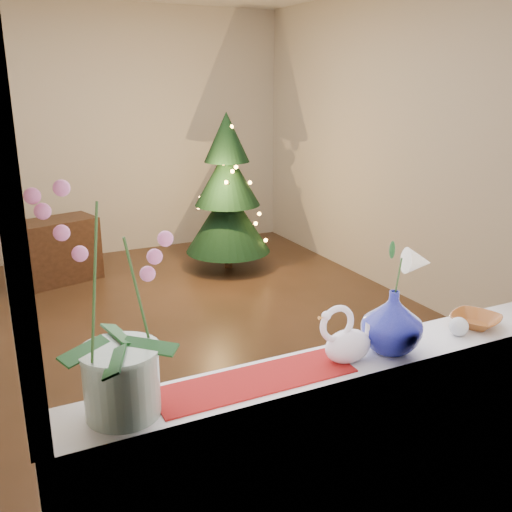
{
  "coord_description": "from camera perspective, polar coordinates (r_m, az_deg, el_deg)",
  "views": [
    {
      "loc": [
        -1.14,
        -3.92,
        1.89
      ],
      "look_at": [
        0.1,
        -1.4,
        1.03
      ],
      "focal_mm": 40.0,
      "sensor_mm": 36.0,
      "label": 1
    }
  ],
  "objects": [
    {
      "name": "xmas_tree",
      "position": [
        5.87,
        -2.88,
        6.36
      ],
      "size": [
        0.92,
        0.92,
        1.61
      ],
      "primitive_type": null,
      "rotation": [
        0.0,
        0.0,
        0.05
      ],
      "color": "black",
      "rests_on": "ground"
    },
    {
      "name": "side_table",
      "position": [
        5.88,
        -19.62,
        0.44
      ],
      "size": [
        0.91,
        0.62,
        0.62
      ],
      "primitive_type": "cube",
      "rotation": [
        0.0,
        0.0,
        0.27
      ],
      "color": "black",
      "rests_on": "ground"
    },
    {
      "name": "window_apron",
      "position": [
        2.35,
        10.01,
        -21.4
      ],
      "size": [
        2.2,
        0.08,
        0.88
      ],
      "primitive_type": "cube",
      "color": "white",
      "rests_on": "ground"
    },
    {
      "name": "wall_right",
      "position": [
        5.21,
        14.92,
        10.52
      ],
      "size": [
        0.1,
        5.0,
        2.7
      ],
      "primitive_type": "cube",
      "color": "beige",
      "rests_on": "ground"
    },
    {
      "name": "blue_vase",
      "position": [
        2.18,
        13.51,
        -5.93
      ],
      "size": [
        0.35,
        0.35,
        0.27
      ],
      "primitive_type": "imported",
      "rotation": [
        0.0,
        0.0,
        -0.43
      ],
      "color": "navy",
      "rests_on": "windowsill"
    },
    {
      "name": "runner",
      "position": [
        1.98,
        -0.01,
        -12.31
      ],
      "size": [
        0.7,
        0.2,
        0.01
      ],
      "primitive_type": "cube",
      "color": "maroon",
      "rests_on": "windowsill"
    },
    {
      "name": "ground",
      "position": [
        4.5,
        -9.08,
        -8.06
      ],
      "size": [
        5.0,
        5.0,
        0.0
      ],
      "primitive_type": "plane",
      "color": "#352415",
      "rests_on": "ground"
    },
    {
      "name": "paperweight",
      "position": [
        2.42,
        19.62,
        -6.66
      ],
      "size": [
        0.1,
        0.1,
        0.08
      ],
      "primitive_type": "sphere",
      "rotation": [
        0.0,
        0.0,
        0.43
      ],
      "color": "silver",
      "rests_on": "windowsill"
    },
    {
      "name": "amber_dish",
      "position": [
        2.55,
        21.1,
        -6.11
      ],
      "size": [
        0.22,
        0.22,
        0.04
      ],
      "primitive_type": "imported",
      "rotation": [
        0.0,
        0.0,
        0.42
      ],
      "color": "brown",
      "rests_on": "windowsill"
    },
    {
      "name": "wall_back",
      "position": [
        6.54,
        -16.35,
        11.63
      ],
      "size": [
        4.5,
        0.1,
        2.7
      ],
      "primitive_type": "cube",
      "color": "beige",
      "rests_on": "ground"
    },
    {
      "name": "swan",
      "position": [
        2.09,
        9.25,
        -7.7
      ],
      "size": [
        0.27,
        0.16,
        0.21
      ],
      "primitive_type": null,
      "rotation": [
        0.0,
        0.0,
        -0.18
      ],
      "color": "white",
      "rests_on": "windowsill"
    },
    {
      "name": "lily",
      "position": [
        2.1,
        13.95,
        0.1
      ],
      "size": [
        0.15,
        0.09,
        0.21
      ],
      "primitive_type": null,
      "color": "white",
      "rests_on": "blue_vase"
    },
    {
      "name": "window_frame",
      "position": [
        1.85,
        12.22,
        10.71
      ],
      "size": [
        2.22,
        0.06,
        1.6
      ],
      "primitive_type": null,
      "color": "white",
      "rests_on": "windowsill"
    },
    {
      "name": "windowsill",
      "position": [
        2.16,
        9.23,
        -10.52
      ],
      "size": [
        2.2,
        0.26,
        0.04
      ],
      "primitive_type": "cube",
      "color": "white",
      "rests_on": "window_apron"
    },
    {
      "name": "orchid_pot",
      "position": [
        1.69,
        -13.87,
        -4.63
      ],
      "size": [
        0.25,
        0.25,
        0.72
      ],
      "primitive_type": null,
      "rotation": [
        0.0,
        0.0,
        0.01
      ],
      "color": "beige",
      "rests_on": "windowsill"
    },
    {
      "name": "wall_front",
      "position": [
        1.9,
        12.12,
        0.04
      ],
      "size": [
        4.5,
        0.1,
        2.7
      ],
      "primitive_type": "cube",
      "color": "beige",
      "rests_on": "ground"
    }
  ]
}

